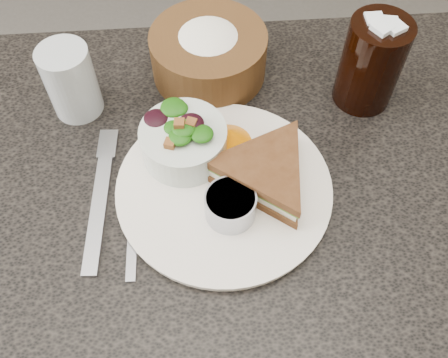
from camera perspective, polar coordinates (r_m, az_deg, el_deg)
name	(u,v)px	position (r m, az deg, el deg)	size (l,w,h in m)	color
floor	(224,339)	(1.39, 0.01, -17.86)	(6.00, 6.00, 0.00)	#464441
dining_table	(224,288)	(1.03, 0.02, -12.39)	(1.00, 0.70, 0.75)	black
dinner_plate	(224,188)	(0.69, 0.00, -1.07)	(0.29, 0.29, 0.01)	silver
sandwich	(265,172)	(0.67, 4.74, 0.75)	(0.17, 0.17, 0.05)	#52331C
salad_bowl	(183,138)	(0.69, -4.67, 4.70)	(0.12, 0.12, 0.07)	silver
dressing_ramekin	(230,206)	(0.65, 0.74, -3.05)	(0.07, 0.07, 0.04)	#9EA3AE
orange_wedge	(228,137)	(0.71, 0.47, 4.84)	(0.07, 0.07, 0.03)	orange
fork	(99,205)	(0.70, -14.09, -2.88)	(0.02, 0.21, 0.01)	#9C9FA7
knife	(134,214)	(0.69, -10.30, -4.01)	(0.01, 0.19, 0.00)	#8F919B
bread_basket	(208,48)	(0.80, -1.79, 14.75)	(0.18, 0.18, 0.10)	brown
cola_glass	(372,60)	(0.78, 16.57, 12.88)	(0.09, 0.09, 0.15)	black
water_glass	(71,81)	(0.78, -17.10, 10.63)	(0.07, 0.07, 0.11)	#AAB3BA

